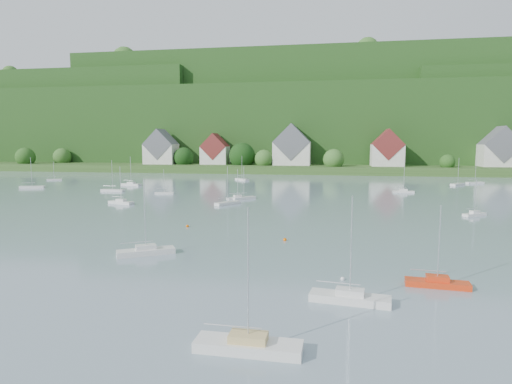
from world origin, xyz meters
TOP-DOWN VIEW (x-y plane):
  - far_shore_strip at (0.00, 200.00)m, footprint 600.00×60.00m
  - forested_ridge at (0.39, 268.57)m, footprint 620.00×181.22m
  - village_building_0 at (-55.00, 187.00)m, footprint 14.00×10.40m
  - village_building_1 at (-30.00, 189.00)m, footprint 12.00×9.36m
  - village_building_2 at (5.00, 188.00)m, footprint 16.00×11.44m
  - village_building_3 at (45.00, 186.00)m, footprint 13.00×10.40m
  - village_building_4 at (90.00, 190.00)m, footprint 15.00×10.40m
  - near_sailboat_2 at (16.56, 23.68)m, footprint 6.80×2.05m
  - near_sailboat_3 at (0.52, 44.59)m, footprint 6.54×4.94m
  - near_sailboat_4 at (23.18, 33.21)m, footprint 6.67×2.69m
  - near_sailboat_5 at (31.13, 38.44)m, footprint 5.64×2.08m
  - mooring_buoy_2 at (15.70, 54.40)m, footprint 0.47×0.47m
  - mooring_buoy_3 at (-0.06, 61.14)m, footprint 0.47×0.47m
  - mooring_buoy_4 at (22.77, 38.95)m, footprint 0.41×0.41m
  - far_sailboat_cluster at (15.57, 113.53)m, footprint 185.84×67.94m

SIDE VIEW (x-z plane):
  - mooring_buoy_2 at x=15.70m, z-range -0.24..0.24m
  - mooring_buoy_3 at x=-0.06m, z-range -0.23..0.23m
  - mooring_buoy_4 at x=22.77m, z-range -0.20..0.20m
  - far_sailboat_cluster at x=15.57m, z-range -4.00..4.75m
  - near_sailboat_5 at x=31.13m, z-range -3.31..4.14m
  - near_sailboat_4 at x=23.18m, z-range -3.92..4.83m
  - near_sailboat_3 at x=0.52m, z-range -3.95..4.87m
  - near_sailboat_2 at x=16.56m, z-range -4.09..5.03m
  - far_shore_strip at x=0.00m, z-range 0.00..3.00m
  - village_building_1 at x=-30.00m, z-range 1.75..15.75m
  - village_building_3 at x=45.00m, z-range 1.68..17.18m
  - village_building_0 at x=-55.00m, z-range 1.51..17.51m
  - village_building_4 at x=90.00m, z-range 1.34..17.84m
  - village_building_2 at x=5.00m, z-range 1.27..19.27m
  - forested_ridge at x=0.39m, z-range -12.06..57.83m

